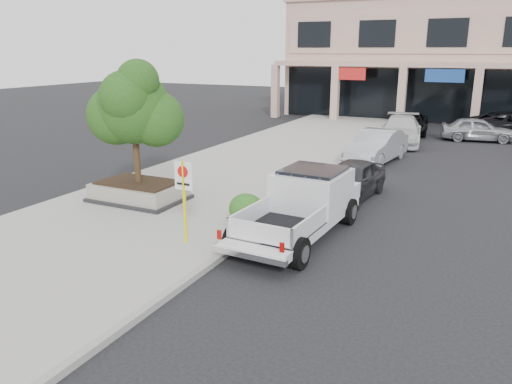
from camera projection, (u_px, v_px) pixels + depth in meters
ground at (274, 271)px, 12.40m from camera, size 120.00×120.00×0.00m
sidewalk at (210, 186)px, 19.89m from camera, size 8.00×52.00×0.15m
curb at (303, 198)px, 18.22m from camera, size 0.20×52.00×0.15m
planter at (139, 191)px, 17.68m from camera, size 3.20×2.20×0.68m
planter_tree at (140, 107)px, 16.95m from camera, size 2.90×2.55×4.00m
no_parking_sign at (184, 191)px, 13.43m from camera, size 0.55×0.09×2.30m
hedge at (246, 209)px, 15.24m from camera, size 1.10×0.99×0.93m
pickup_truck at (298, 207)px, 14.37m from camera, size 2.47×6.00×1.86m
curb_car_a at (351, 179)px, 18.34m from camera, size 2.03×4.25×1.40m
curb_car_b at (376, 146)px, 24.21m from camera, size 2.30×4.93×1.57m
curb_car_c at (401, 130)px, 29.08m from camera, size 2.97×5.73×1.59m
curb_car_d at (409, 123)px, 32.67m from camera, size 2.75×5.07×1.35m
lot_car_a at (477, 129)px, 29.96m from camera, size 4.39×2.34×1.42m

